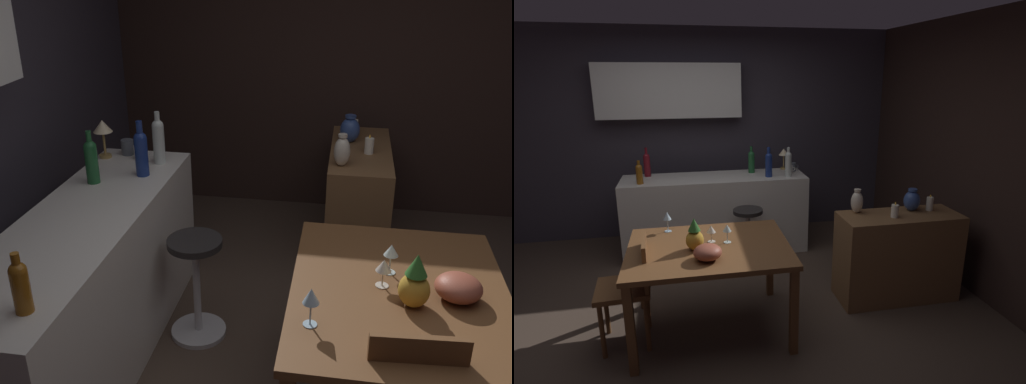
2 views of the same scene
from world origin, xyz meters
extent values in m
cube|color=#33231E|center=(2.55, 0.30, 1.30)|extent=(0.10, 4.40, 2.60)
cube|color=brown|center=(-0.01, -0.24, 0.72)|extent=(1.26, 0.99, 0.04)
cube|color=brown|center=(0.57, 0.21, 0.35)|extent=(0.06, 0.06, 0.70)
cube|color=brown|center=(0.57, -0.69, 0.35)|extent=(0.06, 0.06, 0.70)
cube|color=silver|center=(0.16, 1.39, 0.45)|extent=(2.10, 0.60, 0.90)
cube|color=brown|center=(1.73, -0.06, 0.41)|extent=(1.10, 0.44, 0.82)
cube|color=brown|center=(-0.50, -0.28, 0.66)|extent=(0.06, 0.38, 0.39)
cylinder|color=#262323|center=(0.47, 0.87, 0.63)|extent=(0.32, 0.32, 0.04)
cylinder|color=silver|center=(0.47, 0.87, 0.32)|extent=(0.04, 0.04, 0.61)
cylinder|color=silver|center=(0.47, 0.87, 0.01)|extent=(0.34, 0.34, 0.03)
cylinder|color=silver|center=(0.14, -0.20, 0.74)|extent=(0.06, 0.06, 0.00)
cylinder|color=silver|center=(0.14, -0.20, 0.79)|extent=(0.01, 0.01, 0.09)
cone|color=silver|center=(0.14, -0.20, 0.86)|extent=(0.07, 0.07, 0.06)
cylinder|color=silver|center=(0.02, -0.16, 0.74)|extent=(0.06, 0.06, 0.00)
cylinder|color=silver|center=(0.02, -0.16, 0.78)|extent=(0.01, 0.01, 0.08)
cone|color=silver|center=(0.02, -0.16, 0.85)|extent=(0.07, 0.07, 0.06)
cylinder|color=silver|center=(-0.34, 0.15, 0.74)|extent=(0.06, 0.06, 0.00)
cylinder|color=silver|center=(-0.34, 0.15, 0.80)|extent=(0.01, 0.01, 0.10)
cone|color=silver|center=(-0.34, 0.15, 0.88)|extent=(0.07, 0.07, 0.07)
ellipsoid|color=gold|center=(-0.12, -0.29, 0.82)|extent=(0.14, 0.14, 0.16)
cone|color=#2D6B28|center=(-0.12, -0.29, 0.95)|extent=(0.10, 0.10, 0.10)
ellipsoid|color=#9E4C38|center=(-0.03, -0.49, 0.80)|extent=(0.21, 0.21, 0.12)
cylinder|color=navy|center=(0.78, 1.27, 1.02)|extent=(0.08, 0.08, 0.24)
sphere|color=navy|center=(0.78, 1.27, 1.14)|extent=(0.08, 0.08, 0.08)
cylinder|color=navy|center=(0.78, 1.27, 1.20)|extent=(0.04, 0.04, 0.08)
cylinder|color=silver|center=(1.00, 1.23, 1.02)|extent=(0.08, 0.08, 0.25)
sphere|color=silver|center=(1.00, 1.23, 1.15)|extent=(0.08, 0.08, 0.08)
cylinder|color=silver|center=(1.00, 1.23, 1.21)|extent=(0.03, 0.03, 0.07)
cylinder|color=#8C5114|center=(-0.65, 1.23, 0.99)|extent=(0.07, 0.07, 0.18)
sphere|color=#8C5114|center=(-0.65, 1.23, 1.08)|extent=(0.07, 0.07, 0.07)
cylinder|color=#8C5114|center=(-0.65, 1.23, 1.13)|extent=(0.03, 0.03, 0.06)
cylinder|color=#1E592D|center=(0.62, 1.51, 1.01)|extent=(0.08, 0.08, 0.22)
sphere|color=#1E592D|center=(0.62, 1.51, 1.12)|extent=(0.08, 0.08, 0.08)
cylinder|color=#1E592D|center=(0.62, 1.51, 1.18)|extent=(0.03, 0.03, 0.07)
cylinder|color=#515660|center=(1.12, 1.50, 0.95)|extent=(0.08, 0.08, 0.10)
torus|color=#515660|center=(1.17, 1.50, 0.96)|extent=(0.05, 0.01, 0.05)
cylinder|color=white|center=(1.05, 1.38, 0.95)|extent=(0.08, 0.08, 0.09)
torus|color=white|center=(1.10, 1.38, 0.95)|extent=(0.05, 0.01, 0.05)
cylinder|color=#A58447|center=(1.04, 1.62, 0.91)|extent=(0.08, 0.08, 0.02)
cylinder|color=#A58447|center=(1.04, 1.62, 1.00)|extent=(0.02, 0.02, 0.16)
cone|color=beige|center=(1.04, 1.62, 1.12)|extent=(0.13, 0.13, 0.08)
cylinder|color=white|center=(2.05, 0.00, 0.88)|extent=(0.06, 0.06, 0.13)
ellipsoid|color=yellow|center=(2.05, 0.00, 0.96)|extent=(0.01, 0.01, 0.03)
cylinder|color=white|center=(1.64, -0.11, 0.88)|extent=(0.06, 0.06, 0.11)
ellipsoid|color=yellow|center=(1.64, -0.11, 0.95)|extent=(0.01, 0.01, 0.03)
ellipsoid|color=#334C8C|center=(1.88, 0.03, 0.91)|extent=(0.15, 0.15, 0.19)
cylinder|color=#334C8C|center=(1.88, 0.03, 1.02)|extent=(0.08, 0.08, 0.02)
ellipsoid|color=beige|center=(1.36, 0.07, 0.92)|extent=(0.11, 0.11, 0.20)
cylinder|color=beige|center=(1.36, 0.07, 1.03)|extent=(0.06, 0.06, 0.02)
camera|label=1|loc=(-2.30, 0.04, 2.20)|focal=39.87mm
camera|label=2|loc=(-0.15, -3.31, 2.05)|focal=29.21mm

